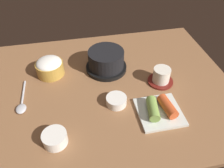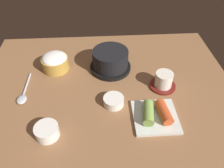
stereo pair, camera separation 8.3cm
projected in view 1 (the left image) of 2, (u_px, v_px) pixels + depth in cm
name	position (u px, v px, depth cm)	size (l,w,h in cm)	color
dining_table	(106.00, 89.00, 86.96)	(100.00, 76.00, 2.00)	brown
stone_pot	(106.00, 60.00, 91.59)	(17.15, 17.15, 8.85)	black
rice_bowl	(50.00, 67.00, 89.64)	(11.09, 11.09, 7.43)	#B78C38
tea_cup_with_saucer	(161.00, 76.00, 86.38)	(10.06, 10.06, 6.53)	maroon
banchan_cup_center	(116.00, 100.00, 78.72)	(7.37, 7.37, 3.07)	white
kimchi_plate	(160.00, 110.00, 75.53)	(14.87, 14.87, 4.59)	silver
side_bowl_near	(55.00, 138.00, 66.72)	(7.57, 7.57, 3.95)	white
spoon	(22.00, 104.00, 78.81)	(3.60, 17.16, 1.35)	#B7B7BC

